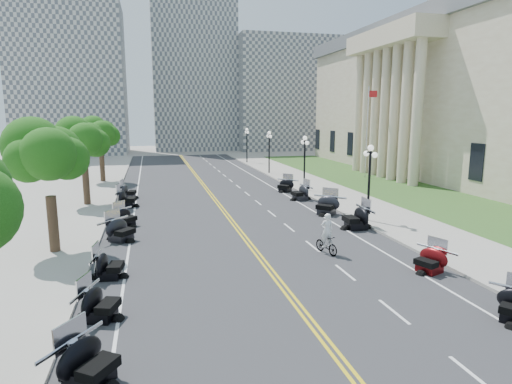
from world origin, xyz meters
TOP-DOWN VIEW (x-y plane):
  - ground at (0.00, 0.00)m, footprint 160.00×160.00m
  - road at (0.00, 10.00)m, footprint 16.00×90.00m
  - centerline_yellow_a at (-0.12, 10.00)m, footprint 0.12×90.00m
  - centerline_yellow_b at (0.12, 10.00)m, footprint 0.12×90.00m
  - edge_line_north at (6.40, 10.00)m, footprint 0.12×90.00m
  - edge_line_south at (-6.40, 10.00)m, footprint 0.12×90.00m
  - lane_dash_3 at (3.20, -12.00)m, footprint 0.12×2.00m
  - lane_dash_4 at (3.20, -8.00)m, footprint 0.12×2.00m
  - lane_dash_5 at (3.20, -4.00)m, footprint 0.12×2.00m
  - lane_dash_6 at (3.20, 0.00)m, footprint 0.12×2.00m
  - lane_dash_7 at (3.20, 4.00)m, footprint 0.12×2.00m
  - lane_dash_8 at (3.20, 8.00)m, footprint 0.12×2.00m
  - lane_dash_9 at (3.20, 12.00)m, footprint 0.12×2.00m
  - lane_dash_10 at (3.20, 16.00)m, footprint 0.12×2.00m
  - lane_dash_11 at (3.20, 20.00)m, footprint 0.12×2.00m
  - lane_dash_12 at (3.20, 24.00)m, footprint 0.12×2.00m
  - lane_dash_13 at (3.20, 28.00)m, footprint 0.12×2.00m
  - lane_dash_14 at (3.20, 32.00)m, footprint 0.12×2.00m
  - lane_dash_15 at (3.20, 36.00)m, footprint 0.12×2.00m
  - lane_dash_16 at (3.20, 40.00)m, footprint 0.12×2.00m
  - lane_dash_17 at (3.20, 44.00)m, footprint 0.12×2.00m
  - lane_dash_18 at (3.20, 48.00)m, footprint 0.12×2.00m
  - lane_dash_19 at (3.20, 52.00)m, footprint 0.12×2.00m
  - sidewalk_north at (10.50, 10.00)m, footprint 5.00×90.00m
  - sidewalk_south at (-10.50, 10.00)m, footprint 5.00×90.00m
  - lawn at (17.50, 18.00)m, footprint 9.00×60.00m
  - civic_building at (32.00, 22.00)m, footprint 26.00×51.00m
  - distant_block_a at (-18.00, 62.00)m, footprint 18.00×14.00m
  - distant_block_b at (4.00, 68.00)m, footprint 16.00×12.00m
  - distant_block_c at (22.00, 65.00)m, footprint 20.00×14.00m
  - street_lamp_2 at (8.60, 4.00)m, footprint 0.50×1.20m
  - street_lamp_3 at (8.60, 16.00)m, footprint 0.50×1.20m
  - street_lamp_4 at (8.60, 28.00)m, footprint 0.50×1.20m
  - street_lamp_5 at (8.60, 40.00)m, footprint 0.50×1.20m
  - flagpole at (18.00, 22.00)m, footprint 1.10×0.20m
  - tree_2 at (-10.00, 2.00)m, footprint 4.80×4.80m
  - tree_3 at (-10.00, 14.00)m, footprint 4.80×4.80m
  - tree_4 at (-10.00, 26.00)m, footprint 4.80×4.80m
  - motorcycle_n_4 at (6.91, -4.86)m, footprint 2.27×2.27m
  - motorcycle_n_6 at (7.13, 2.73)m, footprint 2.28×2.28m
  - motorcycle_n_7 at (6.91, 6.79)m, footprint 3.00×3.00m
  - motorcycle_n_8 at (6.87, 12.18)m, footprint 2.25×2.25m
  - motorcycle_n_9 at (6.83, 16.18)m, footprint 2.64×2.64m
  - motorcycle_s_3 at (-6.87, -9.83)m, footprint 2.73×2.73m
  - motorcycle_s_4 at (-6.99, -6.06)m, footprint 2.32×2.32m
  - motorcycle_s_5 at (-7.03, -2.14)m, footprint 2.06×2.06m
  - motorcycle_s_6 at (-6.88, 3.53)m, footprint 2.84×2.84m
  - motorcycle_s_7 at (-6.80, 6.86)m, footprint 2.56×2.56m
  - motorcycle_s_8 at (-7.00, 12.78)m, footprint 2.38×2.38m
  - motorcycle_s_9 at (-7.03, 16.36)m, footprint 2.20×2.20m
  - bicycle at (3.42, -1.33)m, footprint 0.92×1.69m
  - cyclist_rider at (3.42, -1.33)m, footprint 0.64×0.42m

SIDE VIEW (x-z plane):
  - ground at x=0.00m, z-range 0.00..0.00m
  - road at x=0.00m, z-range 0.00..0.01m
  - centerline_yellow_a at x=-0.12m, z-range 0.01..0.01m
  - centerline_yellow_b at x=0.12m, z-range 0.01..0.01m
  - edge_line_north at x=6.40m, z-range 0.01..0.01m
  - edge_line_south at x=-6.40m, z-range 0.01..0.01m
  - lane_dash_3 at x=3.20m, z-range 0.01..0.01m
  - lane_dash_4 at x=3.20m, z-range 0.01..0.01m
  - lane_dash_5 at x=3.20m, z-range 0.01..0.01m
  - lane_dash_6 at x=3.20m, z-range 0.01..0.01m
  - lane_dash_7 at x=3.20m, z-range 0.01..0.01m
  - lane_dash_8 at x=3.20m, z-range 0.01..0.01m
  - lane_dash_9 at x=3.20m, z-range 0.01..0.01m
  - lane_dash_10 at x=3.20m, z-range 0.01..0.01m
  - lane_dash_11 at x=3.20m, z-range 0.01..0.01m
  - lane_dash_12 at x=3.20m, z-range 0.01..0.01m
  - lane_dash_13 at x=3.20m, z-range 0.01..0.01m
  - lane_dash_14 at x=3.20m, z-range 0.01..0.01m
  - lane_dash_15 at x=3.20m, z-range 0.01..0.01m
  - lane_dash_16 at x=3.20m, z-range 0.01..0.01m
  - lane_dash_17 at x=3.20m, z-range 0.01..0.01m
  - lane_dash_18 at x=3.20m, z-range 0.01..0.01m
  - lane_dash_19 at x=3.20m, z-range 0.01..0.01m
  - lawn at x=17.50m, z-range 0.00..0.10m
  - sidewalk_north at x=10.50m, z-range 0.00..0.15m
  - sidewalk_south at x=-10.50m, z-range 0.00..0.15m
  - bicycle at x=3.42m, z-range 0.00..0.98m
  - motorcycle_n_4 at x=6.91m, z-range 0.00..1.23m
  - motorcycle_s_5 at x=-7.03m, z-range 0.00..1.27m
  - motorcycle_s_7 at x=-6.80m, z-range 0.00..1.27m
  - motorcycle_s_4 at x=-6.99m, z-range 0.00..1.28m
  - motorcycle_n_9 at x=6.83m, z-range 0.00..1.31m
  - motorcycle_s_9 at x=-7.03m, z-range 0.00..1.31m
  - motorcycle_s_3 at x=-6.87m, z-range 0.00..1.37m
  - motorcycle_n_8 at x=6.87m, z-range 0.00..1.41m
  - motorcycle_s_6 at x=-6.88m, z-range 0.00..1.41m
  - motorcycle_s_8 at x=-7.00m, z-range 0.00..1.47m
  - motorcycle_n_7 at x=6.91m, z-range 0.00..1.49m
  - motorcycle_n_6 at x=7.13m, z-range 0.00..1.55m
  - cyclist_rider at x=3.42m, z-range 0.98..2.74m
  - street_lamp_2 at x=8.60m, z-range 0.15..5.05m
  - street_lamp_3 at x=8.60m, z-range 0.15..5.05m
  - street_lamp_4 at x=8.60m, z-range 0.15..5.05m
  - street_lamp_5 at x=8.60m, z-range 0.15..5.05m
  - tree_2 at x=-10.00m, z-range 0.15..9.35m
  - tree_3 at x=-10.00m, z-range 0.15..9.35m
  - tree_4 at x=-10.00m, z-range 0.15..9.35m
  - flagpole at x=18.00m, z-range 0.00..10.00m
  - civic_building at x=32.00m, z-range 0.00..17.80m
  - distant_block_c at x=22.00m, z-range 0.00..22.00m
  - distant_block_a at x=-18.00m, z-range 0.00..26.00m
  - distant_block_b at x=4.00m, z-range 0.00..30.00m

